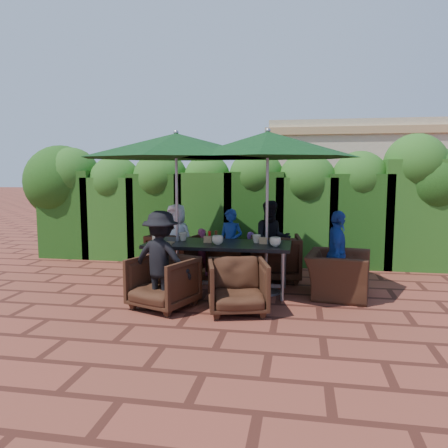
% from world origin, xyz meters
% --- Properties ---
extents(ground, '(80.00, 80.00, 0.00)m').
position_xyz_m(ground, '(0.00, 0.00, 0.00)').
color(ground, brown).
rests_on(ground, ground).
extents(dining_table, '(2.19, 0.90, 0.75)m').
position_xyz_m(dining_table, '(0.17, -0.02, 0.67)').
color(dining_table, black).
rests_on(dining_table, ground).
extents(umbrella_left, '(2.92, 2.92, 2.46)m').
position_xyz_m(umbrella_left, '(-0.50, 0.06, 2.21)').
color(umbrella_left, gray).
rests_on(umbrella_left, ground).
extents(umbrella_right, '(2.65, 2.65, 2.46)m').
position_xyz_m(umbrella_right, '(0.90, 0.01, 2.21)').
color(umbrella_right, gray).
rests_on(umbrella_right, ground).
extents(chair_far_left, '(0.97, 0.93, 0.83)m').
position_xyz_m(chair_far_left, '(-0.77, 0.89, 0.42)').
color(chair_far_left, black).
rests_on(chair_far_left, ground).
extents(chair_far_mid, '(0.94, 0.91, 0.74)m').
position_xyz_m(chair_far_mid, '(0.26, 1.02, 0.37)').
color(chair_far_mid, black).
rests_on(chair_far_mid, ground).
extents(chair_far_right, '(0.91, 0.86, 0.85)m').
position_xyz_m(chair_far_right, '(0.99, 0.83, 0.43)').
color(chair_far_right, black).
rests_on(chair_far_right, ground).
extents(chair_near_left, '(0.96, 0.93, 0.77)m').
position_xyz_m(chair_near_left, '(-0.40, -0.97, 0.39)').
color(chair_near_left, black).
rests_on(chair_near_left, ground).
extents(chair_near_right, '(0.89, 0.86, 0.77)m').
position_xyz_m(chair_near_right, '(0.61, -0.98, 0.38)').
color(chair_near_right, black).
rests_on(chair_near_right, ground).
extents(chair_end_right, '(0.80, 1.08, 0.87)m').
position_xyz_m(chair_end_right, '(1.96, 0.04, 0.43)').
color(chair_end_right, black).
rests_on(chair_end_right, ground).
extents(adult_far_left, '(0.69, 0.49, 1.27)m').
position_xyz_m(adult_far_left, '(-0.76, 0.90, 0.63)').
color(adult_far_left, white).
rests_on(adult_far_left, ground).
extents(adult_far_mid, '(0.51, 0.46, 1.20)m').
position_xyz_m(adult_far_mid, '(0.22, 0.85, 0.60)').
color(adult_far_mid, navy).
rests_on(adult_far_mid, ground).
extents(adult_far_right, '(0.72, 0.53, 1.34)m').
position_xyz_m(adult_far_right, '(0.92, 0.93, 0.67)').
color(adult_far_right, black).
rests_on(adult_far_right, ground).
extents(adult_near_left, '(0.90, 0.54, 1.31)m').
position_xyz_m(adult_near_left, '(-0.43, -0.95, 0.66)').
color(adult_near_left, black).
rests_on(adult_near_left, ground).
extents(adult_end_right, '(0.41, 0.76, 1.27)m').
position_xyz_m(adult_end_right, '(1.93, 0.04, 0.63)').
color(adult_end_right, navy).
rests_on(adult_end_right, ground).
extents(child_left, '(0.36, 0.32, 0.83)m').
position_xyz_m(child_left, '(-0.30, 0.96, 0.42)').
color(child_left, '#C2447B').
rests_on(child_left, ground).
extents(child_right, '(0.29, 0.23, 0.79)m').
position_xyz_m(child_right, '(0.56, 0.97, 0.40)').
color(child_right, '#9752B3').
rests_on(child_right, ground).
extents(pedestrian_a, '(1.81, 0.75, 1.90)m').
position_xyz_m(pedestrian_a, '(1.87, 4.19, 0.95)').
color(pedestrian_a, '#258A2A').
rests_on(pedestrian_a, ground).
extents(pedestrian_b, '(0.95, 0.71, 1.76)m').
position_xyz_m(pedestrian_b, '(2.52, 4.35, 0.88)').
color(pedestrian_b, '#C2447B').
rests_on(pedestrian_b, ground).
extents(pedestrian_c, '(1.23, 0.82, 1.76)m').
position_xyz_m(pedestrian_c, '(3.64, 4.31, 0.88)').
color(pedestrian_c, gray).
rests_on(pedestrian_c, ground).
extents(cup_a, '(0.15, 0.15, 0.12)m').
position_xyz_m(cup_a, '(-0.74, -0.21, 0.81)').
color(cup_a, beige).
rests_on(cup_a, dining_table).
extents(cup_b, '(0.14, 0.14, 0.13)m').
position_xyz_m(cup_b, '(-0.42, 0.10, 0.81)').
color(cup_b, beige).
rests_on(cup_b, dining_table).
extents(cup_c, '(0.17, 0.17, 0.13)m').
position_xyz_m(cup_c, '(0.19, -0.16, 0.82)').
color(cup_c, beige).
rests_on(cup_c, dining_table).
extents(cup_d, '(0.14, 0.14, 0.13)m').
position_xyz_m(cup_d, '(0.74, 0.09, 0.81)').
color(cup_d, beige).
rests_on(cup_d, dining_table).
extents(cup_e, '(0.17, 0.17, 0.13)m').
position_xyz_m(cup_e, '(1.04, -0.17, 0.82)').
color(cup_e, beige).
rests_on(cup_e, dining_table).
extents(ketchup_bottle, '(0.04, 0.04, 0.17)m').
position_xyz_m(ketchup_bottle, '(0.02, 0.04, 0.83)').
color(ketchup_bottle, '#B20C0A').
rests_on(ketchup_bottle, dining_table).
extents(sauce_bottle, '(0.04, 0.04, 0.17)m').
position_xyz_m(sauce_bottle, '(0.11, 0.11, 0.83)').
color(sauce_bottle, '#4C230C').
rests_on(sauce_bottle, dining_table).
extents(serving_tray, '(0.35, 0.25, 0.02)m').
position_xyz_m(serving_tray, '(-0.66, -0.24, 0.76)').
color(serving_tray, '#A3784F').
rests_on(serving_tray, dining_table).
extents(number_block_left, '(0.12, 0.06, 0.10)m').
position_xyz_m(number_block_left, '(0.01, -0.02, 0.80)').
color(number_block_left, tan).
rests_on(number_block_left, dining_table).
extents(number_block_right, '(0.12, 0.06, 0.10)m').
position_xyz_m(number_block_right, '(0.85, 0.01, 0.80)').
color(number_block_right, tan).
rests_on(number_block_right, dining_table).
extents(hedge_wall, '(9.10, 1.60, 2.54)m').
position_xyz_m(hedge_wall, '(-0.13, 2.32, 1.32)').
color(hedge_wall, '#18340E').
rests_on(hedge_wall, ground).
extents(building, '(6.20, 3.08, 3.20)m').
position_xyz_m(building, '(3.50, 6.99, 1.61)').
color(building, beige).
rests_on(building, ground).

